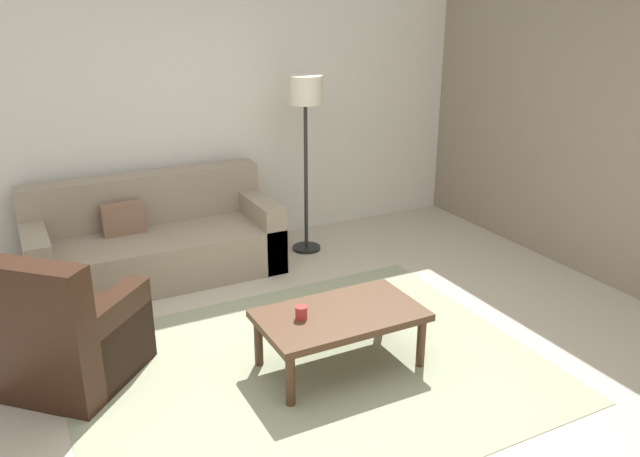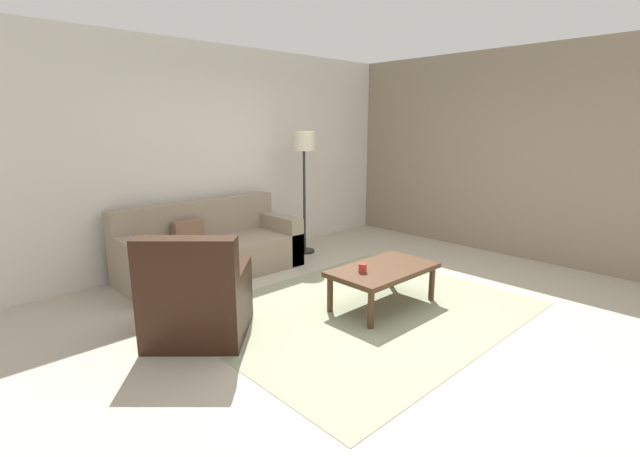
% 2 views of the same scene
% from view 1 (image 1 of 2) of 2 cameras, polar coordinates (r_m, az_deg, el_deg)
% --- Properties ---
extents(ground_plane, '(8.00, 8.00, 0.00)m').
position_cam_1_polar(ground_plane, '(4.48, -1.01, -12.47)').
color(ground_plane, '#B2A893').
extents(rear_partition, '(6.00, 0.12, 2.80)m').
position_cam_1_polar(rear_partition, '(6.29, -11.82, 10.50)').
color(rear_partition, silver).
rests_on(rear_partition, ground_plane).
extents(stone_feature_panel, '(0.12, 5.20, 2.80)m').
position_cam_1_polar(stone_feature_panel, '(5.84, 26.59, 8.08)').
color(stone_feature_panel, gray).
rests_on(stone_feature_panel, ground_plane).
extents(area_rug, '(3.08, 2.45, 0.01)m').
position_cam_1_polar(area_rug, '(4.48, -1.01, -12.43)').
color(area_rug, gray).
rests_on(area_rug, ground_plane).
extents(couch_main, '(2.15, 0.92, 0.88)m').
position_cam_1_polar(couch_main, '(5.98, -14.58, -1.23)').
color(couch_main, gray).
rests_on(couch_main, ground_plane).
extents(armchair_leather, '(1.13, 1.13, 0.95)m').
position_cam_1_polar(armchair_leather, '(4.52, -22.12, -9.30)').
color(armchair_leather, black).
rests_on(armchair_leather, ground_plane).
extents(coffee_table, '(1.10, 0.64, 0.41)m').
position_cam_1_polar(coffee_table, '(4.35, 1.78, -8.03)').
color(coffee_table, '#472D1C').
rests_on(coffee_table, ground_plane).
extents(cup, '(0.08, 0.08, 0.09)m').
position_cam_1_polar(cup, '(4.23, -1.68, -7.47)').
color(cup, '#B2332D').
rests_on(cup, coffee_table).
extents(lamp_standing, '(0.32, 0.32, 1.71)m').
position_cam_1_polar(lamp_standing, '(6.05, -1.31, 10.62)').
color(lamp_standing, black).
rests_on(lamp_standing, ground_plane).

